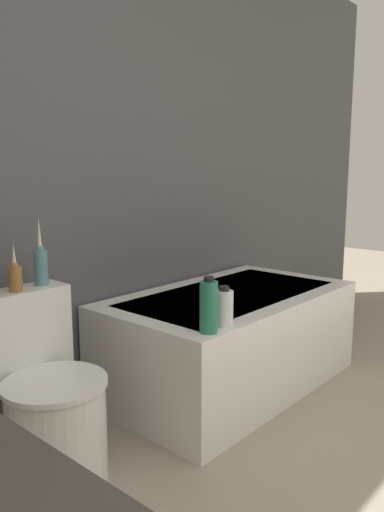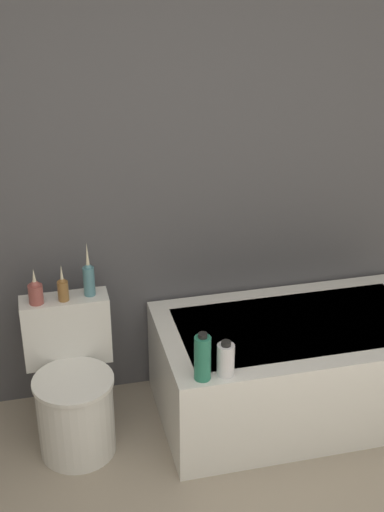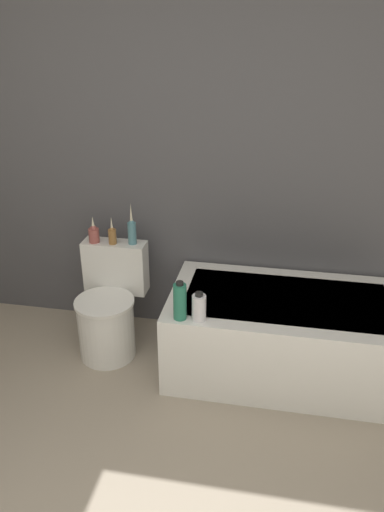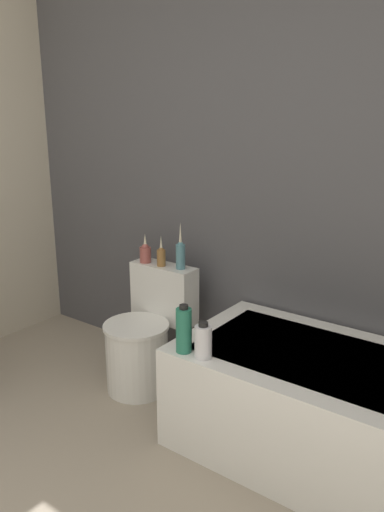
{
  "view_description": "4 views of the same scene",
  "coord_description": "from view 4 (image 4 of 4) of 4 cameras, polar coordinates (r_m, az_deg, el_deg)",
  "views": [
    {
      "loc": [
        -1.25,
        0.34,
        1.19
      ],
      "look_at": [
        0.46,
        1.85,
        0.79
      ],
      "focal_mm": 35.0,
      "sensor_mm": 36.0,
      "label": 1
    },
    {
      "loc": [
        -0.39,
        -0.94,
        2.42
      ],
      "look_at": [
        0.28,
        1.85,
        1.01
      ],
      "focal_mm": 50.0,
      "sensor_mm": 36.0,
      "label": 2
    },
    {
      "loc": [
        0.78,
        -0.76,
        2.07
      ],
      "look_at": [
        0.31,
        1.76,
        0.84
      ],
      "focal_mm": 35.0,
      "sensor_mm": 36.0,
      "label": 3
    },
    {
      "loc": [
        1.57,
        -0.11,
        1.61
      ],
      "look_at": [
        0.22,
        1.73,
        0.95
      ],
      "focal_mm": 35.0,
      "sensor_mm": 36.0,
      "label": 4
    }
  ],
  "objects": [
    {
      "name": "shampoo_bottle_tall",
      "position": [
        2.35,
        -0.94,
        -8.43
      ],
      "size": [
        0.08,
        0.08,
        0.23
      ],
      "color": "#267259",
      "rests_on": "bathtub"
    },
    {
      "name": "vase_bronze",
      "position": [
        2.94,
        -1.33,
        0.27
      ],
      "size": [
        0.06,
        0.06,
        0.28
      ],
      "color": "teal",
      "rests_on": "toilet"
    },
    {
      "name": "vase_silver",
      "position": [
        3.01,
        -3.54,
        0.03
      ],
      "size": [
        0.05,
        0.05,
        0.19
      ],
      "color": "olive",
      "rests_on": "toilet"
    },
    {
      "name": "shampoo_bottle_short",
      "position": [
        2.31,
        1.29,
        -9.72
      ],
      "size": [
        0.08,
        0.08,
        0.18
      ],
      "color": "silver",
      "rests_on": "bathtub"
    },
    {
      "name": "toilet",
      "position": [
        3.06,
        -5.39,
        -9.3
      ],
      "size": [
        0.43,
        0.53,
        0.72
      ],
      "color": "white",
      "rests_on": "ground"
    },
    {
      "name": "wall_back_tiled",
      "position": [
        2.95,
        4.12,
        9.99
      ],
      "size": [
        6.4,
        0.06,
        2.6
      ],
      "color": "#4C4C51",
      "rests_on": "ground_plane"
    },
    {
      "name": "bathtub",
      "position": [
        2.54,
        15.12,
        -16.54
      ],
      "size": [
        1.42,
        0.8,
        0.52
      ],
      "color": "white",
      "rests_on": "ground"
    },
    {
      "name": "vase_gold",
      "position": [
        3.09,
        -5.35,
        0.41
      ],
      "size": [
        0.07,
        0.07,
        0.18
      ],
      "color": "#994C47",
      "rests_on": "toilet"
    }
  ]
}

